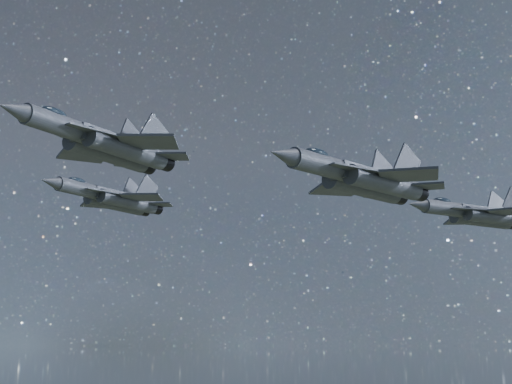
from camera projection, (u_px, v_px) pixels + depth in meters
jet_lead at (105, 144)px, 59.76m from camera, size 18.67×12.30×4.79m
jet_left at (113, 198)px, 82.43m from camera, size 17.88×11.90×4.54m
jet_right at (363, 179)px, 51.54m from camera, size 16.63×11.53×4.18m
jet_slot at (479, 215)px, 77.21m from camera, size 17.38×12.20×4.39m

